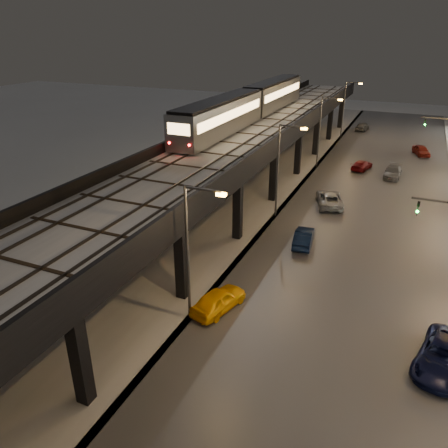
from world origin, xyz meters
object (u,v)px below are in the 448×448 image
(car_far_white, at_px, (362,127))
(car_mid_silver, at_px, (329,199))
(car_taxi, at_px, (219,301))
(car_onc_red, at_px, (421,151))
(subway_train, at_px, (250,103))
(car_near_white, at_px, (304,238))
(car_onc_dark, at_px, (443,357))
(car_onc_white, at_px, (393,172))
(car_mid_dark, at_px, (362,165))

(car_far_white, bearing_deg, car_mid_silver, 99.39)
(car_taxi, xyz_separation_m, car_onc_red, (11.25, 45.96, -0.04))
(subway_train, bearing_deg, car_near_white, -57.14)
(car_taxi, bearing_deg, car_onc_dark, -165.58)
(car_near_white, xyz_separation_m, car_onc_white, (5.51, 22.26, -0.02))
(car_taxi, height_order, car_onc_dark, car_onc_dark)
(subway_train, distance_m, car_mid_dark, 16.53)
(subway_train, xyz_separation_m, car_onc_dark, (22.39, -29.78, -7.66))
(car_onc_dark, bearing_deg, car_taxi, -167.33)
(subway_train, relative_size, car_taxi, 8.40)
(car_near_white, xyz_separation_m, car_mid_silver, (0.23, 9.83, 0.05))
(subway_train, relative_size, car_mid_dark, 8.63)
(subway_train, height_order, car_mid_dark, subway_train)
(car_mid_silver, xyz_separation_m, car_onc_dark, (10.30, -21.25, 0.01))
(car_near_white, relative_size, car_onc_white, 0.91)
(car_near_white, relative_size, car_mid_silver, 0.79)
(subway_train, xyz_separation_m, car_onc_white, (17.37, 3.90, -7.74))
(car_near_white, bearing_deg, car_onc_white, -110.80)
(car_near_white, height_order, car_onc_white, car_near_white)
(car_mid_silver, distance_m, car_mid_dark, 14.18)
(car_near_white, bearing_deg, car_mid_dark, -100.71)
(subway_train, relative_size, car_onc_red, 8.92)
(car_far_white, bearing_deg, subway_train, 77.59)
(car_onc_white, relative_size, car_onc_red, 1.12)
(car_onc_dark, distance_m, car_onc_white, 34.05)
(car_onc_white, bearing_deg, car_onc_red, 78.71)
(car_mid_silver, bearing_deg, car_mid_dark, -112.70)
(car_taxi, distance_m, car_onc_red, 47.32)
(car_taxi, height_order, car_mid_silver, car_taxi)
(car_mid_silver, relative_size, car_far_white, 1.22)
(car_taxi, bearing_deg, car_near_white, -89.19)
(car_taxi, xyz_separation_m, car_onc_white, (8.28, 33.67, -0.08))
(car_taxi, bearing_deg, car_far_white, -76.76)
(car_onc_white, bearing_deg, car_mid_dark, 159.05)
(car_onc_white, bearing_deg, car_far_white, 107.53)
(car_taxi, bearing_deg, subway_train, -58.57)
(car_onc_red, bearing_deg, car_mid_silver, -127.95)
(car_near_white, bearing_deg, car_onc_dark, 125.78)
(car_near_white, xyz_separation_m, car_far_white, (-1.52, 48.10, 0.05))
(car_onc_dark, distance_m, car_onc_red, 46.01)
(subway_train, bearing_deg, car_far_white, 70.82)
(subway_train, distance_m, car_onc_white, 19.42)
(subway_train, relative_size, car_mid_silver, 6.88)
(car_mid_silver, height_order, car_onc_white, car_mid_silver)
(car_mid_dark, height_order, car_onc_white, car_onc_white)
(car_onc_white, distance_m, car_onc_red, 12.64)
(car_near_white, bearing_deg, car_mid_silver, -98.23)
(car_mid_dark, xyz_separation_m, car_far_white, (-3.12, 24.16, 0.13))
(car_onc_white, bearing_deg, car_onc_dark, -79.21)
(car_taxi, xyz_separation_m, car_far_white, (1.25, 59.51, 0.00))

